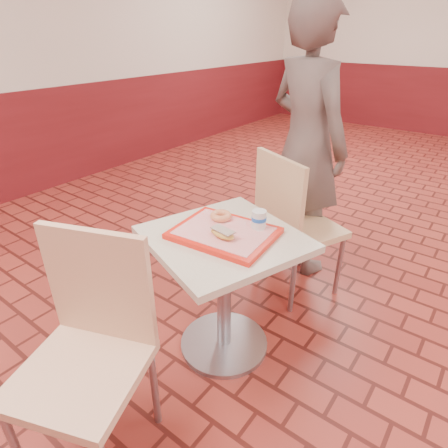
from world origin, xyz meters
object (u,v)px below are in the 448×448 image
Objects in this scene: chair_main_back at (292,220)px; paper_cup at (259,219)px; chair_main_front at (89,342)px; long_john_donut at (222,233)px; customer at (306,145)px; serving_tray at (224,233)px; ring_donut at (221,216)px; main_table at (224,275)px.

paper_cup is (0.08, -0.52, 0.24)m from chair_main_back.
chair_main_front is 0.68m from long_john_donut.
customer is 3.88× the size of serving_tray.
serving_tray is 0.12m from ring_donut.
chair_main_back is 0.58m from paper_cup.
customer reaches higher than chair_main_front.
paper_cup is at bearing 46.63° from serving_tray.
paper_cup is (0.21, 0.81, 0.24)m from chair_main_front.
serving_tray is at bearing -133.37° from paper_cup.
paper_cup is (0.19, 0.03, 0.03)m from ring_donut.
customer is (-0.13, 0.37, 0.35)m from chair_main_back.
paper_cup is (0.11, 0.12, 0.29)m from main_table.
chair_main_front is 6.77× the size of long_john_donut.
chair_main_front is 0.72m from serving_tray.
long_john_donut is (0.13, -1.06, -0.14)m from customer.
serving_tray is 0.17m from paper_cup.
chair_main_back reaches higher than ring_donut.
chair_main_back is 0.60m from ring_donut.
main_table is 0.64m from chair_main_back.
ring_donut is (-0.08, 0.08, 0.27)m from main_table.
main_table is at bearing -133.37° from paper_cup.
chair_main_back is 0.53× the size of customer.
ring_donut reaches higher than main_table.
serving_tray is at bearing 61.03° from chair_main_front.
long_john_donut is at bearing 57.56° from chair_main_front.
serving_tray is at bearing 115.87° from customer.
serving_tray is 5.22× the size of paper_cup.
customer is at bearing 95.48° from main_table.
chair_main_front is at bearing -101.31° from long_john_donut.
main_table is 0.70m from chair_main_front.
serving_tray is (-0.00, 0.00, 0.24)m from main_table.
long_john_donut is at bearing -59.21° from main_table.
ring_donut is (0.01, 0.77, 0.21)m from chair_main_front.
serving_tray is 0.07m from long_john_donut.
main_table is at bearing -26.57° from serving_tray.
serving_tray is 4.29× the size of ring_donut.
chair_main_front reaches higher than main_table.
ring_donut is at bearing 134.71° from serving_tray.
chair_main_front is at bearing 108.81° from chair_main_back.
paper_cup is (0.11, 0.12, 0.06)m from serving_tray.
main_table is 0.24m from serving_tray.
chair_main_front is 2.07× the size of serving_tray.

